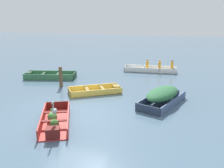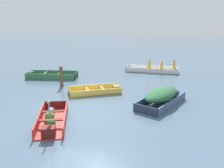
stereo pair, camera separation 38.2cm
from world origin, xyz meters
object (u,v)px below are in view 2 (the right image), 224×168
skiff_green_near_moored (50,76)px  mooring_post (61,77)px  dinghy_red_foreground (52,120)px  skiff_slate_blue_mid_moored (162,95)px  rowboat_white_with_crew (156,69)px  heron_on_dinghy (50,110)px  skiff_yellow_far_moored (97,91)px

skiff_green_near_moored → mooring_post: size_ratio=2.93×
dinghy_red_foreground → skiff_slate_blue_mid_moored: bearing=42.1°
rowboat_white_with_crew → heron_on_dinghy: heron_on_dinghy is taller
skiff_green_near_moored → skiff_yellow_far_moored: bearing=-27.4°
skiff_slate_blue_mid_moored → heron_on_dinghy: size_ratio=3.80×
skiff_green_near_moored → skiff_yellow_far_moored: skiff_green_near_moored is taller
heron_on_dinghy → skiff_green_near_moored: bearing=121.2°
rowboat_white_with_crew → mooring_post: mooring_post is taller
dinghy_red_foreground → skiff_green_near_moored: bearing=121.3°
rowboat_white_with_crew → heron_on_dinghy: 11.02m
skiff_green_near_moored → heron_on_dinghy: 8.24m
dinghy_red_foreground → heron_on_dinghy: 1.06m
skiff_yellow_far_moored → rowboat_white_with_crew: (2.34, 5.89, 0.09)m
dinghy_red_foreground → skiff_green_near_moored: size_ratio=0.87×
dinghy_red_foreground → rowboat_white_with_crew: 10.43m
dinghy_red_foreground → mooring_post: bearing=114.1°
skiff_yellow_far_moored → skiff_green_near_moored: bearing=152.6°
rowboat_white_with_crew → skiff_green_near_moored: bearing=-149.9°
skiff_green_near_moored → mooring_post: 2.40m
heron_on_dinghy → mooring_post: (-2.52, 5.42, -0.30)m
skiff_green_near_moored → skiff_slate_blue_mid_moored: (7.65, -2.92, 0.31)m
mooring_post → skiff_green_near_moored: bearing=137.4°
skiff_slate_blue_mid_moored → mooring_post: 6.06m
skiff_green_near_moored → rowboat_white_with_crew: 7.49m
dinghy_red_foreground → skiff_green_near_moored: dinghy_red_foreground is taller
skiff_slate_blue_mid_moored → heron_on_dinghy: heron_on_dinghy is taller
skiff_slate_blue_mid_moored → mooring_post: mooring_post is taller
skiff_green_near_moored → skiff_yellow_far_moored: size_ratio=1.18×
dinghy_red_foreground → rowboat_white_with_crew: (2.62, 10.09, 0.04)m
skiff_yellow_far_moored → heron_on_dinghy: bearing=-88.6°
skiff_yellow_far_moored → mooring_post: size_ratio=2.47×
skiff_yellow_far_moored → rowboat_white_with_crew: 6.34m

